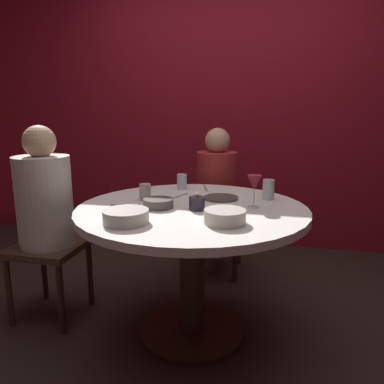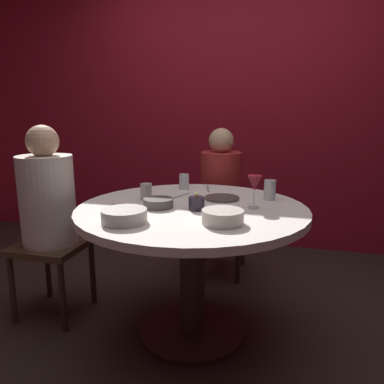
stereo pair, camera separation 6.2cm
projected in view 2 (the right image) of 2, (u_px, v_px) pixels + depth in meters
The scene contains 17 objects.
ground_plane at pixel (192, 332), 2.15m from camera, with size 8.00×8.00×0.00m, color #2D231E.
back_wall at pixel (236, 106), 3.40m from camera, with size 6.00×0.10×2.60m, color maroon.
dining_table at pixel (192, 237), 2.02m from camera, with size 1.24×1.24×0.76m.
seated_diner_left at pixel (48, 202), 2.21m from camera, with size 0.40×0.40×1.18m.
seated_diner_back at pixel (221, 185), 2.82m from camera, with size 0.40×0.40×1.14m.
candle_holder at pixel (197, 203), 1.91m from camera, with size 0.08×0.08×0.09m.
wine_glass at pixel (254, 184), 1.92m from camera, with size 0.08×0.08×0.18m.
dinner_plate at pixel (222, 198), 2.14m from camera, with size 0.20×0.20×0.01m, color #4C4742.
cell_phone at pixel (117, 208), 1.94m from camera, with size 0.07×0.14×0.01m, color black.
bowl_serving_large at pixel (158, 203), 1.96m from camera, with size 0.16×0.16×0.05m, color #4C4742.
bowl_salad_center at pixel (223, 217), 1.68m from camera, with size 0.19×0.19×0.06m, color beige.
bowl_small_white at pixel (124, 216), 1.69m from camera, with size 0.21×0.21×0.06m, color #B2ADA3.
cup_near_candle at pixel (184, 182), 2.41m from camera, with size 0.06×0.06×0.10m, color silver.
cup_by_left_diner at pixel (270, 190), 2.12m from camera, with size 0.07×0.07×0.12m, color silver.
cup_by_right_diner at pixel (146, 192), 2.13m from camera, with size 0.07×0.07×0.09m, color #B2ADA3.
fork_near_plate at pixel (180, 196), 2.21m from camera, with size 0.02×0.18×0.01m, color #B7B7BC.
knife_near_plate at pixel (208, 188), 2.43m from camera, with size 0.02×0.18×0.01m, color #B7B7BC.
Camera 2 is at (0.48, -1.86, 1.26)m, focal length 34.51 mm.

